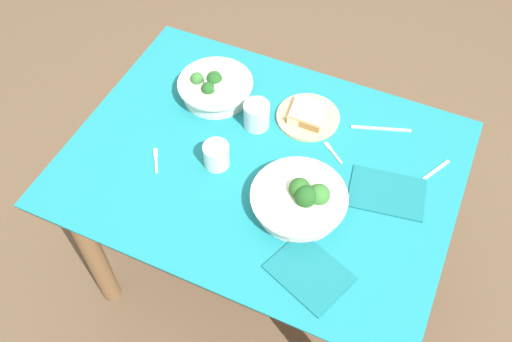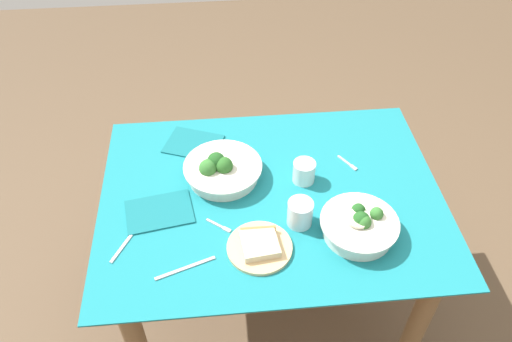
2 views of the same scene
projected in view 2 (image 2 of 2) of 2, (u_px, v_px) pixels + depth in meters
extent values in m
plane|color=brown|center=(268.00, 303.00, 2.22)|extent=(6.00, 6.00, 0.00)
cube|color=#197A84|center=(272.00, 195.00, 1.73)|extent=(1.18, 0.89, 0.01)
cube|color=brown|center=(271.00, 198.00, 1.74)|extent=(1.14, 0.86, 0.02)
cylinder|color=brown|center=(368.00, 188.00, 2.26)|extent=(0.07, 0.07, 0.68)
cylinder|color=brown|center=(151.00, 203.00, 2.19)|extent=(0.07, 0.07, 0.68)
cylinder|color=brown|center=(416.00, 326.00, 1.77)|extent=(0.07, 0.07, 0.68)
cylinder|color=silver|center=(358.00, 228.00, 1.58)|extent=(0.22, 0.22, 0.05)
cylinder|color=silver|center=(360.00, 222.00, 1.56)|extent=(0.25, 0.25, 0.01)
sphere|color=#1E511E|center=(358.00, 210.00, 1.58)|extent=(0.05, 0.05, 0.05)
sphere|color=#1E511E|center=(361.00, 220.00, 1.55)|extent=(0.06, 0.06, 0.06)
sphere|color=#33702D|center=(363.00, 222.00, 1.55)|extent=(0.05, 0.05, 0.05)
sphere|color=#33702D|center=(377.00, 214.00, 1.57)|extent=(0.04, 0.04, 0.04)
cylinder|color=beige|center=(358.00, 218.00, 1.55)|extent=(0.08, 0.08, 0.01)
cylinder|color=silver|center=(223.00, 172.00, 1.77)|extent=(0.25, 0.25, 0.05)
cylinder|color=silver|center=(223.00, 166.00, 1.75)|extent=(0.28, 0.28, 0.01)
sphere|color=#1E511E|center=(216.00, 161.00, 1.74)|extent=(0.06, 0.06, 0.06)
sphere|color=#33702D|center=(208.00, 168.00, 1.72)|extent=(0.06, 0.06, 0.06)
sphere|color=#286023|center=(224.00, 166.00, 1.73)|extent=(0.06, 0.06, 0.06)
cylinder|color=#D6B27A|center=(260.00, 247.00, 1.55)|extent=(0.21, 0.21, 0.01)
cube|color=beige|center=(260.00, 244.00, 1.54)|extent=(0.12, 0.12, 0.03)
cube|color=#9E703D|center=(258.00, 230.00, 1.58)|extent=(0.11, 0.01, 0.03)
cylinder|color=silver|center=(300.00, 213.00, 1.60)|extent=(0.08, 0.08, 0.09)
cylinder|color=silver|center=(304.00, 172.00, 1.75)|extent=(0.08, 0.08, 0.08)
cube|color=#B7B7BC|center=(215.00, 224.00, 1.63)|extent=(0.06, 0.05, 0.00)
cube|color=#B7B7BC|center=(227.00, 230.00, 1.61)|extent=(0.03, 0.03, 0.00)
cube|color=#B7B7BC|center=(344.00, 161.00, 1.84)|extent=(0.04, 0.06, 0.00)
cube|color=#B7B7BC|center=(354.00, 168.00, 1.82)|extent=(0.03, 0.03, 0.00)
cube|color=#B7B7BC|center=(185.00, 268.00, 1.50)|extent=(0.18, 0.07, 0.00)
cube|color=#B7B7BC|center=(128.00, 239.00, 1.58)|extent=(0.10, 0.18, 0.00)
cube|color=#156870|center=(193.00, 144.00, 1.91)|extent=(0.25, 0.22, 0.01)
cube|color=#156870|center=(159.00, 212.00, 1.66)|extent=(0.24, 0.19, 0.01)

